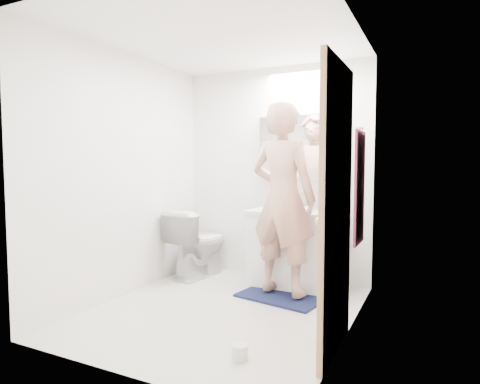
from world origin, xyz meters
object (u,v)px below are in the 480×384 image
Objects in this scene: toilet at (198,243)px; toilet_paper_roll at (240,352)px; vanity_cabinet at (295,250)px; medicine_cabinet at (298,147)px; soap_bottle_a at (271,198)px; soap_bottle_b at (290,201)px; toothbrush_cup at (324,206)px; person at (283,199)px.

toilet is 2.10m from toilet_paper_roll.
vanity_cabinet is 1.02× the size of medicine_cabinet.
vanity_cabinet is 8.18× the size of toilet_paper_roll.
soap_bottle_a is 1.31× the size of soap_bottle_b.
person is at bearing -115.71° from toothbrush_cup.
soap_bottle_b is 1.46× the size of toilet_paper_roll.
toilet is 3.76× the size of soap_bottle_a.
person is at bearing -77.46° from soap_bottle_b.
toilet is (-1.09, -0.33, -1.10)m from medicine_cabinet.
vanity_cabinet is at bearing -79.65° from person.
medicine_cabinet is 0.71m from toothbrush_cup.
medicine_cabinet is at bearing 171.09° from toothbrush_cup.
toilet_paper_roll is at bearing -82.94° from medicine_cabinet.
vanity_cabinet is 1.15m from toilet.
toothbrush_cup reaches higher than vanity_cabinet.
soap_bottle_b is 1.71× the size of toothbrush_cup.
vanity_cabinet is at bearing -23.61° from soap_bottle_a.
vanity_cabinet reaches higher than toilet_paper_roll.
vanity_cabinet is at bearing -54.73° from soap_bottle_b.
vanity_cabinet is at bearing 96.16° from toilet_paper_roll.
soap_bottle_a is at bearing -179.06° from toothbrush_cup.
person is 16.86× the size of toilet_paper_roll.
toilet is at bearing -163.78° from soap_bottle_b.
vanity_cabinet is 0.49× the size of person.
soap_bottle_b is (-0.13, 0.18, 0.51)m from vanity_cabinet.
soap_bottle_a is (-0.34, 0.54, -0.05)m from person.
soap_bottle_b is 2.10m from toilet_paper_roll.
soap_bottle_b reaches higher than toothbrush_cup.
toilet_paper_roll is (0.18, -1.32, -0.93)m from person.
person reaches higher than toilet.
vanity_cabinet is at bearing -148.95° from toothbrush_cup.
soap_bottle_a is 1.91× the size of toilet_paper_roll.
soap_bottle_b is at bearing 125.27° from vanity_cabinet.
vanity_cabinet is 1.13m from medicine_cabinet.
toilet_paper_roll is at bearing -83.84° from vanity_cabinet.
person is at bearing 175.06° from toilet.
toilet is at bearing -168.94° from toothbrush_cup.
person is (1.14, -0.28, 0.58)m from toilet.
person is at bearing -57.67° from soap_bottle_a.
soap_bottle_a reaches higher than vanity_cabinet.
toilet is 4.91× the size of soap_bottle_b.
soap_bottle_a is at bearing -47.31° from person.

